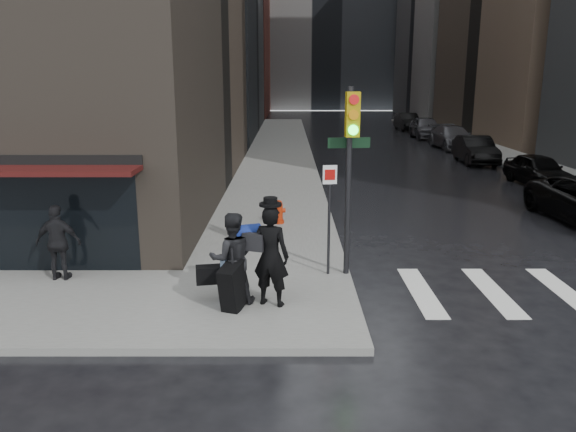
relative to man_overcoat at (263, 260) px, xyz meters
name	(u,v)px	position (x,y,z in m)	size (l,w,h in m)	color
ground	(262,310)	(-0.03, 0.13, -1.11)	(140.00, 140.00, 0.00)	black
sidewalk_left	(280,147)	(-0.03, 27.13, -1.03)	(4.00, 50.00, 0.15)	slate
sidewalk_right	(480,147)	(13.47, 27.13, -1.03)	(3.00, 50.00, 0.15)	slate
bldg_left_far	(178,7)	(-13.03, 62.13, 11.89)	(22.00, 20.00, 26.00)	maroon
bldg_right_far	(508,7)	(25.97, 58.13, 11.39)	(22.00, 20.00, 25.00)	slate
man_overcoat	(263,260)	(0.00, 0.00, 0.00)	(1.48, 1.05, 2.27)	black
man_jeans	(231,258)	(-0.64, 0.16, 0.00)	(1.39, 0.87, 1.90)	black
man_greycoat	(59,243)	(-4.69, 1.53, -0.08)	(1.04, 0.46, 1.74)	black
traffic_light	(348,157)	(1.85, 1.83, 1.82)	(1.07, 0.53, 4.31)	black
fire_hydrant	(279,213)	(0.21, 6.61, -0.62)	(0.43, 0.33, 0.75)	#9C2409
parked_car_1	(538,170)	(11.51, 13.76, -0.41)	(1.64, 4.07, 1.39)	black
parked_car_2	(475,150)	(10.89, 20.40, -0.35)	(1.59, 4.56, 1.50)	black
parked_car_3	(452,137)	(11.50, 27.04, -0.35)	(2.11, 5.20, 1.51)	#4A4A4F
parked_car_4	(425,127)	(11.28, 33.68, -0.27)	(1.97, 4.91, 1.67)	#45454B
parked_car_5	(407,122)	(11.25, 40.32, -0.34)	(1.62, 4.65, 1.53)	black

